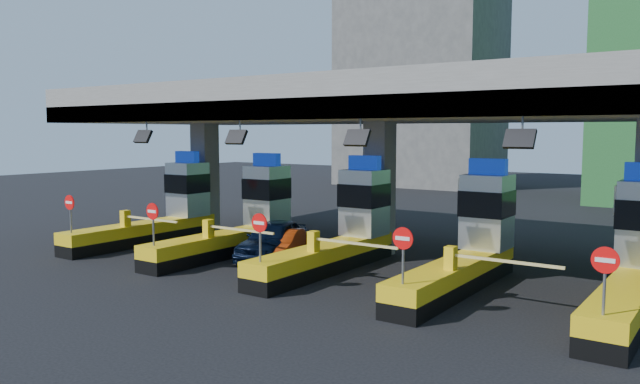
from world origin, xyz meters
The scene contains 10 objects.
ground centered at (0.00, 0.00, 0.00)m, with size 120.00×120.00×0.00m, color black.
toll_canopy centered at (0.00, 2.87, 6.13)m, with size 28.00×12.09×7.00m.
toll_lane_far_left centered at (-10.00, 0.28, 1.40)m, with size 4.43×8.00×4.16m.
toll_lane_left centered at (-5.00, 0.28, 1.40)m, with size 4.43×8.00×4.16m.
toll_lane_center centered at (0.00, 0.28, 1.40)m, with size 4.43×8.00×4.16m.
toll_lane_right centered at (5.00, 0.28, 1.40)m, with size 4.43×8.00×4.16m.
toll_lane_far_right centered at (10.00, 0.28, 1.40)m, with size 4.43×8.00×4.16m.
bg_building_concrete centered at (-14.00, 36.00, 9.00)m, with size 14.00×10.00×18.00m, color #4C4C49.
van centered at (-3.08, -0.15, 0.78)m, with size 1.84×4.58×1.56m, color black.
red_car centered at (-2.58, -0.26, 0.61)m, with size 1.30×3.72×1.23m, color #AD360D.
Camera 1 is at (12.53, -19.40, 5.08)m, focal length 35.00 mm.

